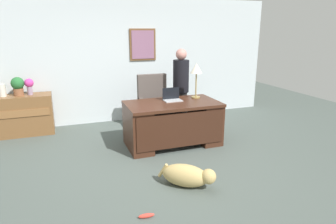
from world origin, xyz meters
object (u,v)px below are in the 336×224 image
person_standing (181,89)px  laptop (172,97)px  vase_empty (2,90)px  vase_with_flowers (29,85)px  desk (173,122)px  dog_toy_plush (146,216)px  desk_lamp (196,71)px  credenza (19,115)px  dog_lying (188,176)px  armchair (154,106)px  potted_plant (18,85)px

person_standing → laptop: person_standing is taller
laptop → vase_empty: (-2.93, 1.35, 0.07)m
person_standing → vase_with_flowers: 2.97m
desk → laptop: (0.05, 0.18, 0.42)m
person_standing → vase_with_flowers: bearing=165.1°
dog_toy_plush → person_standing: bearing=60.8°
desk → desk_lamp: 1.05m
laptop → credenza: bearing=153.6°
credenza → dog_lying: (2.32, -2.99, -0.24)m
armchair → dog_lying: armchair is taller
person_standing → credenza: bearing=166.3°
vase_with_flowers → vase_empty: 0.48m
desk → vase_empty: 3.30m
desk → person_standing: person_standing is taller
laptop → potted_plant: (-2.66, 1.35, 0.15)m
armchair → dog_toy_plush: bearing=-109.1°
credenza → dog_toy_plush: bearing=-65.1°
person_standing → vase_with_flowers: (-2.87, 0.76, 0.13)m
armchair → dog_toy_plush: size_ratio=6.20×
person_standing → desk_lamp: bearing=-81.1°
armchair → vase_empty: 2.92m
vase_empty → dog_toy_plush: bearing=-62.1°
armchair → vase_with_flowers: size_ratio=3.57×
credenza → dog_lying: 3.79m
armchair → desk_lamp: 1.20m
dog_lying → dog_toy_plush: bearing=-145.9°
laptop → desk_lamp: bearing=5.5°
person_standing → dog_lying: (-0.80, -2.22, -0.70)m
potted_plant → desk_lamp: bearing=-22.4°
potted_plant → dog_toy_plush: (1.56, -3.47, -0.96)m
desk → vase_with_flowers: size_ratio=5.15×
laptop → dog_toy_plush: bearing=-117.4°
potted_plant → dog_toy_plush: 3.92m
vase_with_flowers → dog_toy_plush: vase_with_flowers is taller
potted_plant → dog_toy_plush: bearing=-65.8°
person_standing → vase_empty: (-3.35, 0.76, 0.05)m
desk → potted_plant: (-2.61, 1.53, 0.57)m
desk → dog_toy_plush: 2.24m
dog_lying → dog_toy_plush: dog_lying is taller
vase_with_flowers → desk: bearing=-32.3°
armchair → vase_with_flowers: (-2.34, 0.63, 0.49)m
credenza → potted_plant: (0.05, 0.00, 0.59)m
dog_toy_plush → vase_with_flowers: bearing=111.4°
potted_plant → person_standing: bearing=-14.0°
desk → desk_lamp: bearing=22.5°
desk → dog_toy_plush: (-1.05, -1.94, -0.40)m
laptop → potted_plant: potted_plant is taller
armchair → dog_toy_plush: 3.04m
laptop → dog_toy_plush: (-1.10, -2.12, -0.81)m
person_standing → armchair: bearing=165.9°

